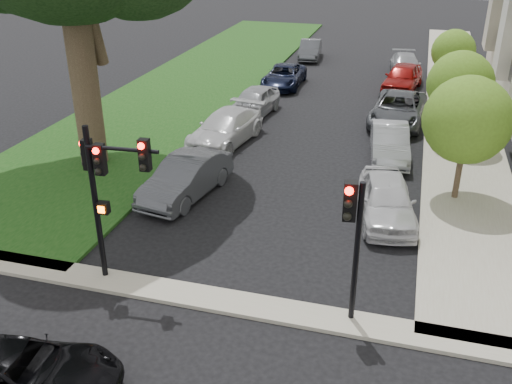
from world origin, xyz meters
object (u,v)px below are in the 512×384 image
(car_parked_5, at_px, (186,178))
(car_parked_6, at_px, (225,128))
(traffic_signal_secondary, at_px, (353,227))
(small_tree_a, at_px, (467,120))
(car_parked_3, at_px, (403,77))
(car_parked_7, at_px, (254,102))
(car_cross_near, at_px, (16,374))
(small_tree_c, at_px, (453,51))
(car_parked_9, at_px, (310,50))
(car_parked_0, at_px, (387,199))
(car_parked_1, at_px, (390,142))
(car_parked_8, at_px, (284,76))
(small_tree_b, at_px, (460,84))
(car_parked_2, at_px, (398,109))
(traffic_signal_main, at_px, (105,178))
(car_parked_4, at_px, (406,65))

(car_parked_5, xyz_separation_m, car_parked_6, (-0.36, 5.68, -0.02))
(traffic_signal_secondary, relative_size, car_parked_6, 0.79)
(small_tree_a, distance_m, car_parked_3, 15.02)
(car_parked_5, distance_m, car_parked_7, 9.97)
(small_tree_a, height_order, car_cross_near, small_tree_a)
(small_tree_c, xyz_separation_m, car_parked_6, (-10.11, -11.49, -1.75))
(small_tree_a, relative_size, car_parked_9, 1.14)
(car_parked_3, height_order, car_parked_7, car_parked_3)
(car_parked_0, bearing_deg, small_tree_a, 32.73)
(car_parked_6, bearing_deg, traffic_signal_secondary, -49.01)
(car_parked_6, bearing_deg, car_parked_5, -77.50)
(traffic_signal_secondary, relative_size, car_parked_1, 0.91)
(car_parked_8, bearing_deg, car_cross_near, -90.25)
(car_parked_5, bearing_deg, small_tree_a, 23.64)
(traffic_signal_secondary, bearing_deg, car_cross_near, -144.80)
(car_parked_0, relative_size, car_parked_5, 0.96)
(car_parked_7, bearing_deg, car_parked_8, 93.94)
(small_tree_b, xyz_separation_m, car_parked_6, (-10.11, -2.54, -2.16))
(small_tree_a, distance_m, car_cross_near, 16.14)
(car_cross_near, bearing_deg, car_parked_2, -25.00)
(car_parked_7, distance_m, car_parked_8, 6.03)
(car_cross_near, xyz_separation_m, car_parked_5, (-0.24, 10.34, 0.12))
(small_tree_a, relative_size, car_parked_1, 1.07)
(small_tree_b, bearing_deg, car_parked_0, -106.61)
(car_parked_1, bearing_deg, car_parked_5, -146.55)
(small_tree_b, distance_m, small_tree_c, 8.96)
(car_parked_2, height_order, car_parked_8, car_parked_2)
(small_tree_c, bearing_deg, car_cross_near, -109.07)
(car_cross_near, distance_m, car_parked_8, 26.34)
(small_tree_a, distance_m, car_parked_8, 16.87)
(small_tree_b, bearing_deg, car_parked_3, 106.91)
(car_cross_near, relative_size, car_parked_0, 1.04)
(car_parked_5, relative_size, car_parked_9, 1.13)
(car_parked_0, height_order, car_parked_1, car_parked_0)
(car_parked_0, height_order, car_parked_9, car_parked_0)
(car_parked_1, height_order, car_parked_5, car_parked_5)
(car_parked_1, xyz_separation_m, car_parked_7, (-7.31, 4.03, 0.02))
(small_tree_a, height_order, traffic_signal_main, traffic_signal_main)
(traffic_signal_secondary, distance_m, car_parked_4, 26.74)
(car_parked_0, bearing_deg, car_parked_2, 80.85)
(car_parked_3, xyz_separation_m, car_parked_5, (-7.07, -17.05, -0.04))
(small_tree_b, distance_m, traffic_signal_secondary, 14.25)
(car_parked_0, xyz_separation_m, car_parked_8, (-7.38, 15.76, -0.11))
(car_cross_near, distance_m, car_parked_0, 12.75)
(car_parked_4, distance_m, car_parked_6, 16.97)
(small_tree_c, distance_m, car_cross_near, 29.18)
(car_parked_5, bearing_deg, small_tree_b, 49.65)
(traffic_signal_main, xyz_separation_m, car_parked_1, (6.95, 11.62, -2.53))
(small_tree_a, distance_m, car_parked_6, 10.88)
(small_tree_c, height_order, car_parked_0, small_tree_c)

